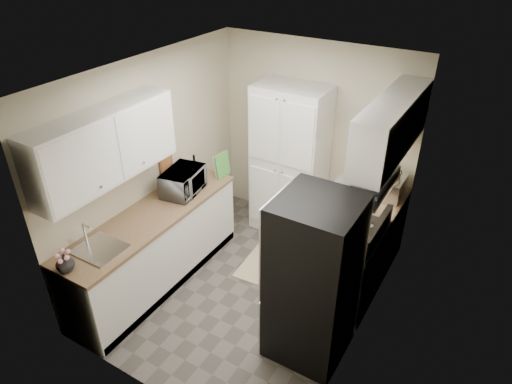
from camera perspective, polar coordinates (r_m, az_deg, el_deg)
ground at (r=5.42m, az=-0.80°, el=-11.75°), size 3.20×3.20×0.00m
room_shell at (r=4.48m, az=-1.21°, el=3.74°), size 2.64×3.24×2.52m
pantry_cabinet at (r=5.87m, az=4.21°, el=3.78°), size 0.90×0.55×2.00m
base_cabinet_left at (r=5.36m, az=-12.41°, el=-7.00°), size 0.60×2.30×0.88m
countertop_left at (r=5.10m, az=-12.99°, el=-2.91°), size 0.63×2.33×0.04m
base_cabinet_right at (r=5.71m, az=14.11°, el=-4.65°), size 0.60×0.80×0.88m
countertop_right at (r=5.46m, az=14.72°, el=-0.71°), size 0.63×0.83×0.04m
electric_range at (r=5.07m, az=11.08°, el=-8.84°), size 0.71×0.78×1.13m
refrigerator at (r=4.26m, az=7.16°, el=-10.87°), size 0.70×0.72×1.70m
microwave at (r=5.35m, az=-9.10°, el=1.31°), size 0.44×0.58×0.29m
wine_bottle at (r=5.58m, az=-7.67°, el=2.88°), size 0.08×0.08×0.31m
flower_vase at (r=4.51m, az=-22.78°, el=-8.16°), size 0.21×0.21×0.18m
cutting_board at (r=5.64m, az=-4.22°, el=3.39°), size 0.03×0.24×0.30m
toaster_oven at (r=5.45m, az=16.21°, el=0.75°), size 0.34×0.43×0.25m
fruit_basket at (r=5.37m, az=16.48°, el=2.41°), size 0.28×0.28×0.11m
kitchen_mat at (r=5.74m, az=1.36°, el=-8.79°), size 0.58×0.87×0.01m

